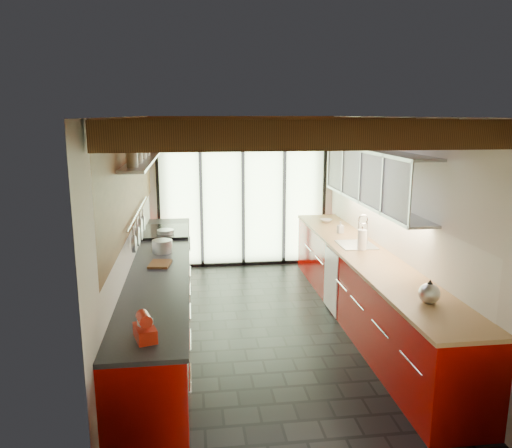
{
  "coord_description": "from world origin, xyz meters",
  "views": [
    {
      "loc": [
        -0.88,
        -5.8,
        2.62
      ],
      "look_at": [
        -0.07,
        0.4,
        1.25
      ],
      "focal_mm": 35.0,
      "sensor_mm": 36.0,
      "label": 1
    }
  ],
  "objects_px": {
    "paper_towel": "(362,240)",
    "bowl": "(326,221)",
    "kettle": "(429,292)",
    "soap_bottle": "(340,227)",
    "stand_mixer": "(145,328)"
  },
  "relations": [
    {
      "from": "stand_mixer",
      "to": "bowl",
      "type": "bearing_deg",
      "value": 57.78
    },
    {
      "from": "paper_towel",
      "to": "bowl",
      "type": "relative_size",
      "value": 1.66
    },
    {
      "from": "stand_mixer",
      "to": "bowl",
      "type": "height_order",
      "value": "stand_mixer"
    },
    {
      "from": "paper_towel",
      "to": "bowl",
      "type": "height_order",
      "value": "paper_towel"
    },
    {
      "from": "kettle",
      "to": "bowl",
      "type": "height_order",
      "value": "kettle"
    },
    {
      "from": "soap_bottle",
      "to": "bowl",
      "type": "bearing_deg",
      "value": 90.0
    },
    {
      "from": "soap_bottle",
      "to": "bowl",
      "type": "xyz_separation_m",
      "value": [
        0.0,
        0.79,
        -0.06
      ]
    },
    {
      "from": "stand_mixer",
      "to": "kettle",
      "type": "bearing_deg",
      "value": 9.91
    },
    {
      "from": "kettle",
      "to": "soap_bottle",
      "type": "height_order",
      "value": "kettle"
    },
    {
      "from": "paper_towel",
      "to": "soap_bottle",
      "type": "height_order",
      "value": "paper_towel"
    },
    {
      "from": "paper_towel",
      "to": "bowl",
      "type": "distance_m",
      "value": 1.73
    },
    {
      "from": "stand_mixer",
      "to": "soap_bottle",
      "type": "xyz_separation_m",
      "value": [
        2.54,
        3.24,
        -0.0
      ]
    },
    {
      "from": "kettle",
      "to": "paper_towel",
      "type": "xyz_separation_m",
      "value": [
        -0.0,
        1.86,
        0.03
      ]
    },
    {
      "from": "kettle",
      "to": "bowl",
      "type": "xyz_separation_m",
      "value": [
        0.0,
        3.59,
        -0.08
      ]
    },
    {
      "from": "kettle",
      "to": "bowl",
      "type": "relative_size",
      "value": 1.29
    }
  ]
}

